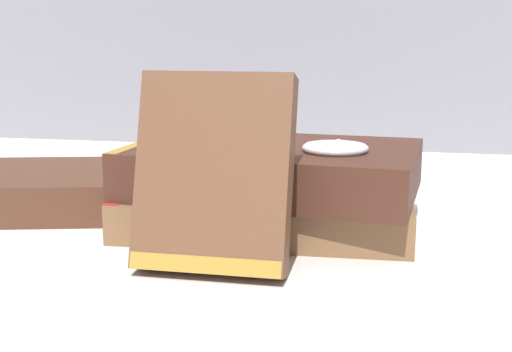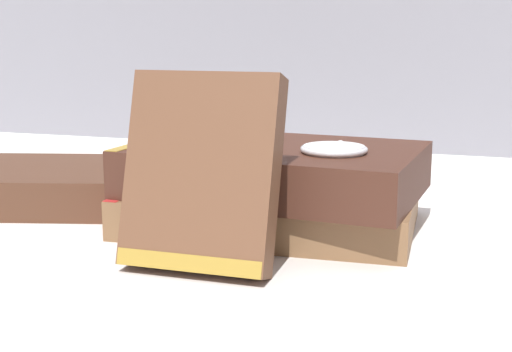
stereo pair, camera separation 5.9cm
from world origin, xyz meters
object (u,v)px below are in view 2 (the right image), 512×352
(pocket_watch, at_px, (334,149))
(reading_glasses, at_px, (233,189))
(book_flat_top, at_px, (269,169))
(book_leaning_front, at_px, (201,179))
(book_side_left, at_px, (25,185))
(book_flat_bottom, at_px, (266,208))

(pocket_watch, bearing_deg, reading_glasses, 132.76)
(book_flat_top, xyz_separation_m, book_leaning_front, (-0.02, -0.12, 0.01))
(pocket_watch, bearing_deg, book_leaning_front, -128.41)
(reading_glasses, bearing_deg, book_side_left, -163.79)
(pocket_watch, relative_size, reading_glasses, 0.51)
(reading_glasses, bearing_deg, book_leaning_front, -91.94)
(book_side_left, distance_m, reading_glasses, 0.22)
(book_leaning_front, xyz_separation_m, pocket_watch, (0.08, 0.10, 0.01))
(book_flat_top, bearing_deg, book_flat_bottom, 126.73)
(book_side_left, relative_size, pocket_watch, 4.66)
(book_flat_bottom, height_order, reading_glasses, book_flat_bottom)
(book_flat_top, relative_size, book_leaning_front, 1.77)
(book_leaning_front, bearing_deg, reading_glasses, 104.55)
(pocket_watch, bearing_deg, book_flat_bottom, 157.32)
(pocket_watch, distance_m, reading_glasses, 0.22)
(book_side_left, xyz_separation_m, book_leaning_front, (0.25, -0.13, 0.05))
(book_flat_top, xyz_separation_m, reading_glasses, (-0.08, 0.13, -0.05))
(book_flat_top, distance_m, pocket_watch, 0.07)
(book_flat_bottom, relative_size, pocket_watch, 4.40)
(book_flat_bottom, distance_m, book_side_left, 0.26)
(book_side_left, bearing_deg, book_leaning_front, -43.46)
(book_flat_bottom, distance_m, book_flat_top, 0.04)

